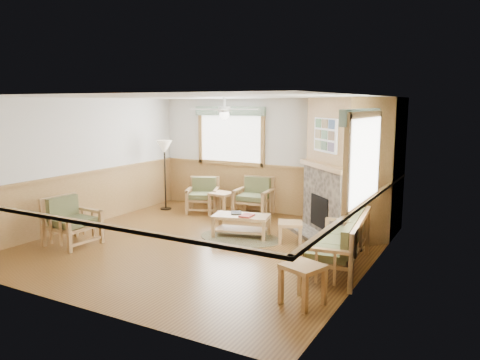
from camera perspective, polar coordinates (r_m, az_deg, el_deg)
The scene contains 24 objects.
floor at distance 8.74m, azimuth -4.56°, elevation -7.94°, with size 6.00×6.00×0.01m, color brown.
ceiling at distance 8.35m, azimuth -4.80°, elevation 10.08°, with size 6.00×6.00×0.01m, color white.
wall_back at distance 11.04m, azimuth 3.94°, elevation 2.89°, with size 6.00×0.02×2.70m, color silver.
wall_front at distance 6.20m, azimuth -20.15°, elevation -2.75°, with size 6.00×0.02×2.70m, color silver.
wall_left at distance 10.39m, azimuth -18.63°, elevation 2.01°, with size 0.02×6.00×2.70m, color silver.
wall_right at distance 7.25m, azimuth 15.53°, elevation -0.84°, with size 0.02×6.00×2.70m, color silver.
wainscot at distance 8.59m, azimuth -4.61°, elevation -4.41°, with size 6.00×6.00×1.10m, color #9C7540, non-canonical shape.
fireplace at distance 9.45m, azimuth 12.83°, elevation 1.58°, with size 2.20×2.20×2.70m, color #9C7540, non-canonical shape.
window_back at distance 11.44m, azimuth -1.14°, elevation 9.05°, with size 1.90×0.16×1.50m, color white, non-canonical shape.
window_right at distance 6.96m, azimuth 15.25°, elevation 8.54°, with size 0.16×1.90×1.50m, color white, non-canonical shape.
ceiling_fan at distance 8.44m, azimuth -1.93°, elevation 9.83°, with size 1.24×1.24×0.36m, color white, non-canonical shape.
sofa at distance 7.54m, azimuth 11.81°, elevation -7.51°, with size 0.76×1.86×0.86m, color #A47D4D, non-canonical shape.
armchair_back_left at distance 11.29m, azimuth -4.55°, elevation -1.83°, with size 0.72×0.72×0.81m, color #A47D4D, non-canonical shape.
armchair_back_right at distance 10.89m, azimuth 1.68°, elevation -2.05°, with size 0.78×0.78×0.87m, color #A47D4D, non-canonical shape.
armchair_left at distance 9.17m, azimuth -19.79°, elevation -4.75°, with size 0.79×0.79×0.89m, color #A47D4D, non-canonical shape.
coffee_table at distance 9.20m, azimuth 0.15°, elevation -5.60°, with size 1.08×0.54×0.43m, color #A47D4D, non-canonical shape.
end_table_chairs at distance 10.87m, azimuth -2.23°, elevation -2.95°, with size 0.49×0.47×0.55m, color #A47D4D, non-canonical shape.
end_table_sofa at distance 6.26m, azimuth 7.64°, elevation -12.50°, with size 0.48×0.46×0.54m, color #A47D4D, non-canonical shape.
footstool at distance 8.88m, azimuth 6.14°, elevation -6.34°, with size 0.45×0.45×0.39m, color #A47D4D, non-canonical shape.
braided_rug at distance 9.14m, azimuth 0.01°, elevation -7.07°, with size 1.66×1.66×0.01m, color brown.
floor_lamp_left at distance 11.56m, azimuth -9.13°, elevation 0.61°, with size 0.39×0.39×1.71m, color black, non-canonical shape.
floor_lamp_right at distance 8.46m, azimuth 14.07°, elevation -3.13°, with size 0.37×0.37×1.60m, color black, non-canonical shape.
book_red at distance 9.02m, azimuth 0.83°, elevation -4.27°, with size 0.22×0.30×0.03m, color maroon.
book_dark at distance 9.27m, azimuth -0.46°, elevation -3.94°, with size 0.20×0.27×0.03m, color black.
Camera 1 is at (4.61, -6.96, 2.59)m, focal length 35.00 mm.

